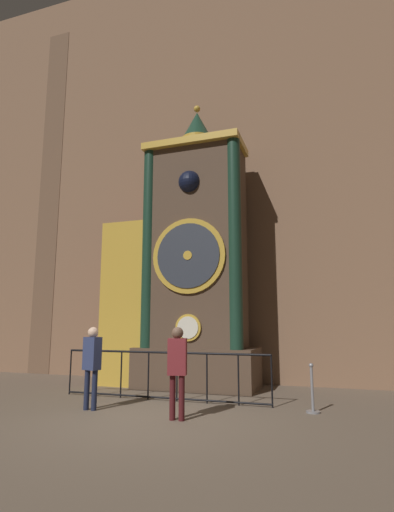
% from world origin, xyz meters
% --- Properties ---
extents(ground_plane, '(28.00, 28.00, 0.00)m').
position_xyz_m(ground_plane, '(0.00, 0.00, 0.00)').
color(ground_plane, brown).
extents(cathedral_back_wall, '(24.00, 0.32, 14.77)m').
position_xyz_m(cathedral_back_wall, '(-0.09, 5.23, 7.38)').
color(cathedral_back_wall, '#846047').
rests_on(cathedral_back_wall, ground_plane).
extents(clock_tower, '(4.46, 1.77, 8.34)m').
position_xyz_m(clock_tower, '(-0.74, 3.85, 3.34)').
color(clock_tower, brown).
rests_on(clock_tower, ground_plane).
extents(railing_fence, '(5.06, 0.05, 1.09)m').
position_xyz_m(railing_fence, '(-0.51, 1.94, 0.61)').
color(railing_fence, black).
rests_on(railing_fence, ground_plane).
extents(visitor_near, '(0.39, 0.30, 1.66)m').
position_xyz_m(visitor_near, '(-1.49, 0.52, 1.00)').
color(visitor_near, '#1B213A').
rests_on(visitor_near, ground_plane).
extents(visitor_far, '(0.38, 0.29, 1.67)m').
position_xyz_m(visitor_far, '(0.51, 0.27, 1.01)').
color(visitor_far, '#461518').
rests_on(visitor_far, ground_plane).
extents(stanchion_post, '(0.28, 0.28, 0.95)m').
position_xyz_m(stanchion_post, '(2.83, 1.70, 0.30)').
color(stanchion_post, gray).
rests_on(stanchion_post, ground_plane).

